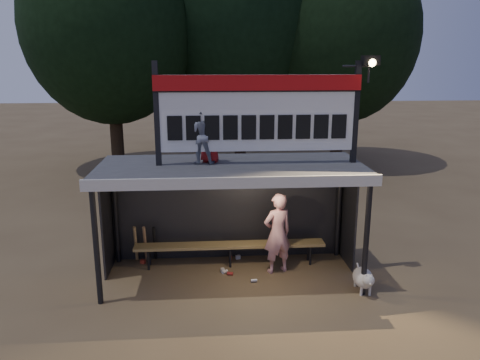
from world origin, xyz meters
name	(u,v)px	position (x,y,z in m)	size (l,w,h in m)	color
ground	(232,276)	(0.00, 0.00, 0.00)	(80.00, 80.00, 0.00)	brown
player	(277,233)	(0.94, 0.16, 0.84)	(0.61, 0.40, 1.67)	white
child_a	(201,135)	(-0.56, 0.08, 2.87)	(0.53, 0.41, 1.09)	slate
child_b	(210,137)	(-0.39, 0.19, 2.81)	(0.48, 0.31, 0.98)	maroon
dugout_shelter	(230,185)	(0.00, 0.24, 1.85)	(5.10, 2.08, 2.32)	#3A3A3C
scoreboard_assembly	(261,111)	(0.56, -0.01, 3.32)	(4.10, 0.27, 1.99)	black
bench	(230,246)	(0.00, 0.55, 0.43)	(4.00, 0.35, 0.48)	olive
tree_left	(109,24)	(-4.00, 10.00, 5.51)	(6.46, 6.46, 9.27)	#322316
tree_mid	(240,11)	(1.00, 11.50, 6.17)	(7.22, 7.22, 10.36)	#302015
tree_right	(342,35)	(5.00, 10.50, 5.19)	(6.08, 6.08, 8.72)	black
dog	(364,278)	(2.43, -0.82, 0.28)	(0.36, 0.81, 0.49)	beige
bats	(145,243)	(-1.80, 0.82, 0.43)	(0.47, 0.33, 0.84)	#997647
litter	(219,267)	(-0.23, 0.37, 0.04)	(2.41, 1.21, 0.08)	red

